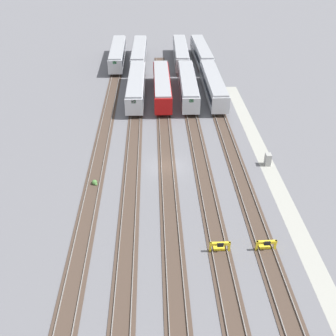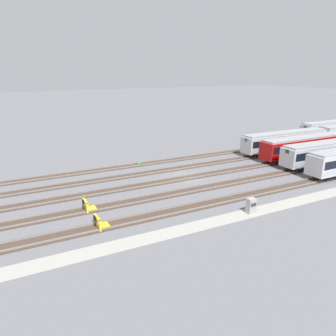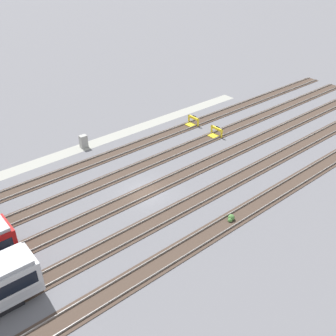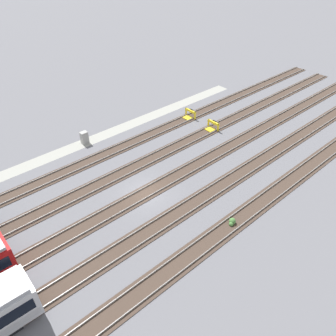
% 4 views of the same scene
% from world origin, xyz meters
% --- Properties ---
extents(ground_plane, '(400.00, 400.00, 0.00)m').
position_xyz_m(ground_plane, '(0.00, 0.00, 0.00)').
color(ground_plane, slate).
extents(service_walkway, '(54.00, 2.00, 0.01)m').
position_xyz_m(service_walkway, '(0.00, -12.95, 0.00)').
color(service_walkway, '#9E9E93').
rests_on(service_walkway, ground).
extents(rail_track_nearest, '(90.00, 2.23, 0.21)m').
position_xyz_m(rail_track_nearest, '(0.00, -8.93, 0.04)').
color(rail_track_nearest, '#47382D').
rests_on(rail_track_nearest, ground).
extents(rail_track_near_inner, '(90.00, 2.23, 0.21)m').
position_xyz_m(rail_track_near_inner, '(0.00, -4.46, 0.04)').
color(rail_track_near_inner, '#47382D').
rests_on(rail_track_near_inner, ground).
extents(rail_track_middle, '(90.00, 2.24, 0.21)m').
position_xyz_m(rail_track_middle, '(0.00, 0.00, 0.04)').
color(rail_track_middle, '#47382D').
rests_on(rail_track_middle, ground).
extents(rail_track_far_inner, '(90.00, 2.23, 0.21)m').
position_xyz_m(rail_track_far_inner, '(0.00, 4.46, 0.04)').
color(rail_track_far_inner, '#47382D').
rests_on(rail_track_far_inner, ground).
extents(rail_track_farthest, '(90.00, 2.23, 0.21)m').
position_xyz_m(rail_track_farthest, '(0.00, 8.93, 0.04)').
color(rail_track_farthest, '#47382D').
rests_on(rail_track_farthest, ground).
extents(subway_car_front_row_leftmost, '(18.06, 3.24, 3.70)m').
position_xyz_m(subway_car_front_row_leftmost, '(41.50, -8.98, 2.04)').
color(subway_car_front_row_leftmost, '#B7BABF').
rests_on(subway_car_front_row_leftmost, ground).
extents(subway_car_front_row_left_inner, '(18.05, 3.19, 3.70)m').
position_xyz_m(subway_car_front_row_left_inner, '(41.66, -4.52, 2.04)').
color(subway_car_front_row_left_inner, '#B7BABF').
rests_on(subway_car_front_row_left_inner, ground).
extents(subway_car_front_row_centre, '(18.05, 3.19, 3.70)m').
position_xyz_m(subway_car_front_row_centre, '(22.76, -4.48, 2.04)').
color(subway_car_front_row_centre, '#B7BABF').
rests_on(subway_car_front_row_centre, ground).
extents(subway_car_front_row_right_inner, '(18.03, 3.06, 3.70)m').
position_xyz_m(subway_car_front_row_right_inner, '(22.76, 4.50, 2.04)').
color(subway_car_front_row_right_inner, '#B7BABF').
rests_on(subway_car_front_row_right_inner, ground).
extents(subway_car_front_row_rightmost, '(18.01, 2.91, 3.70)m').
position_xyz_m(subway_car_front_row_rightmost, '(22.76, -8.93, 2.04)').
color(subway_car_front_row_rightmost, '#B7BABF').
rests_on(subway_car_front_row_rightmost, ground).
extents(subway_car_back_row_leftmost, '(18.03, 3.01, 3.70)m').
position_xyz_m(subway_car_back_row_leftmost, '(41.67, 8.99, 2.04)').
color(subway_car_back_row_leftmost, '#B7BABF').
rests_on(subway_car_back_row_leftmost, ground).
extents(subway_car_back_row_centre, '(18.05, 3.15, 3.70)m').
position_xyz_m(subway_car_back_row_centre, '(41.41, 4.41, 2.04)').
color(subway_car_back_row_centre, '#B7BABF').
rests_on(subway_car_back_row_centre, ground).
extents(subway_car_back_row_rightmost, '(18.01, 2.90, 3.70)m').
position_xyz_m(subway_car_back_row_rightmost, '(22.76, 0.02, 2.04)').
color(subway_car_back_row_rightmost, '#A80F0F').
rests_on(subway_car_back_row_rightmost, ground).
extents(bumper_stop_nearest_track, '(1.36, 2.01, 1.22)m').
position_xyz_m(bumper_stop_nearest_track, '(-14.98, -8.92, 0.51)').
color(bumper_stop_nearest_track, yellow).
rests_on(bumper_stop_nearest_track, ground).
extents(bumper_stop_near_inner_track, '(1.34, 2.00, 1.22)m').
position_xyz_m(bumper_stop_near_inner_track, '(-15.02, -4.46, 0.51)').
color(bumper_stop_near_inner_track, yellow).
rests_on(bumper_stop_near_inner_track, ground).
extents(electrical_cabinet, '(0.90, 0.73, 1.60)m').
position_xyz_m(electrical_cabinet, '(-0.11, -12.94, 0.80)').
color(electrical_cabinet, '#9E9E99').
rests_on(electrical_cabinet, ground).
extents(weed_clump, '(0.92, 0.70, 0.64)m').
position_xyz_m(weed_clump, '(-3.57, 8.82, 0.24)').
color(weed_clump, '#4C7F3D').
rests_on(weed_clump, ground).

